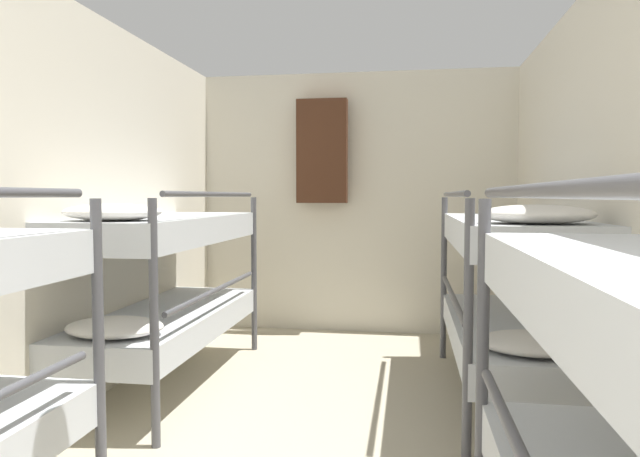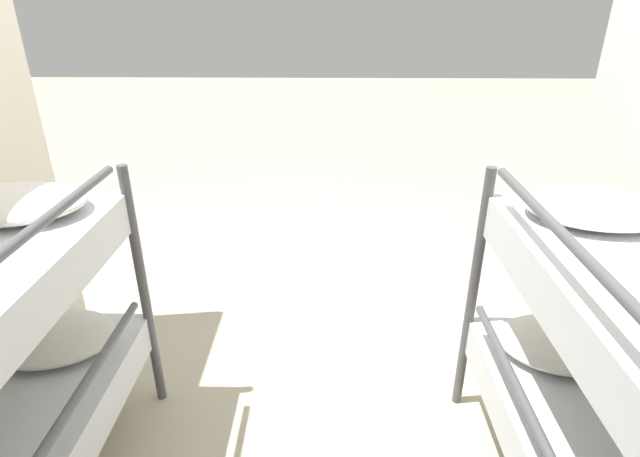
# 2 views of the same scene
# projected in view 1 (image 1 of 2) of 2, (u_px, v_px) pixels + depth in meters

# --- Properties ---
(wall_back) EXTENTS (2.88, 0.06, 2.31)m
(wall_back) POSITION_uv_depth(u_px,v_px,m) (356.00, 203.00, 5.10)
(wall_back) COLOR beige
(wall_back) RESTS_ON ground_plane
(bunk_stack_left_far) EXTENTS (0.67, 1.82, 1.24)m
(bunk_stack_left_far) POSITION_uv_depth(u_px,v_px,m) (165.00, 276.00, 3.60)
(bunk_stack_left_far) COLOR #4C4C51
(bunk_stack_left_far) RESTS_ON ground_plane
(bunk_stack_right_far) EXTENTS (0.67, 1.82, 1.24)m
(bunk_stack_right_far) POSITION_uv_depth(u_px,v_px,m) (511.00, 284.00, 3.27)
(bunk_stack_right_far) COLOR #4C4C51
(bunk_stack_right_far) RESTS_ON ground_plane
(hanging_coat) EXTENTS (0.44, 0.12, 0.90)m
(hanging_coat) POSITION_uv_depth(u_px,v_px,m) (322.00, 151.00, 4.97)
(hanging_coat) COLOR #472819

